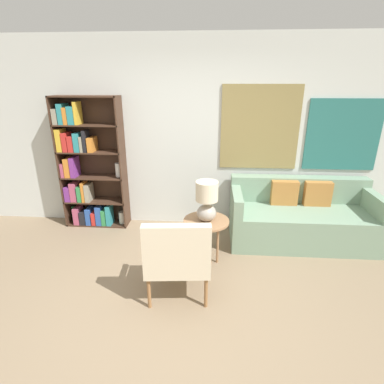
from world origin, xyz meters
name	(u,v)px	position (x,y,z in m)	size (l,w,h in m)	color
ground_plane	(172,314)	(0.00, 0.00, 0.00)	(14.00, 14.00, 0.00)	#847056
wall_back	(193,136)	(0.06, 2.03, 1.35)	(6.40, 0.08, 2.70)	silver
bookshelf	(86,169)	(-1.50, 1.84, 0.88)	(0.93, 0.30, 1.91)	#422B1E
armchair	(177,255)	(0.03, 0.22, 0.51)	(0.69, 0.61, 0.89)	olive
couch	(300,218)	(1.58, 1.57, 0.32)	(1.91, 0.85, 0.83)	gray
side_table	(206,224)	(0.29, 0.99, 0.48)	(0.55, 0.55, 0.53)	#99704C
table_lamp	(207,200)	(0.29, 0.98, 0.79)	(0.26, 0.26, 0.49)	#A59E93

